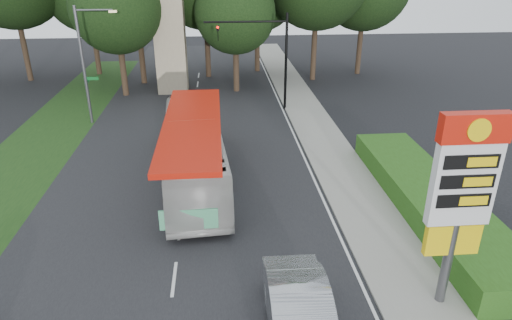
{
  "coord_description": "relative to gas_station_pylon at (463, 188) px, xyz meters",
  "views": [
    {
      "loc": [
        1.85,
        -9.75,
        10.91
      ],
      "look_at": [
        3.52,
        9.59,
        2.2
      ],
      "focal_mm": 32.0,
      "sensor_mm": 36.0,
      "label": 1
    }
  ],
  "objects": [
    {
      "name": "traffic_signal_mast",
      "position": [
        -3.52,
        22.0,
        0.22
      ],
      "size": [
        6.1,
        0.35,
        7.2
      ],
      "color": "black",
      "rests_on": "ground"
    },
    {
      "name": "streetlight_signs",
      "position": [
        -16.19,
        20.01,
        -0.01
      ],
      "size": [
        2.75,
        0.98,
        8.0
      ],
      "color": "#59595E",
      "rests_on": "ground"
    },
    {
      "name": "grass_verge_left",
      "position": [
        -18.7,
        16.01,
        -4.44
      ],
      "size": [
        5.0,
        50.0,
        0.02
      ],
      "primitive_type": "cube",
      "color": "#193814",
      "rests_on": "ground"
    },
    {
      "name": "monument",
      "position": [
        -11.2,
        28.01,
        0.66
      ],
      "size": [
        3.0,
        3.0,
        10.05
      ],
      "color": "tan",
      "rests_on": "ground"
    },
    {
      "name": "sedan_silver",
      "position": [
        -5.09,
        -1.27,
        -3.55
      ],
      "size": [
        1.93,
        5.44,
        1.79
      ],
      "primitive_type": "imported",
      "rotation": [
        0.0,
        0.0,
        -0.01
      ],
      "color": "#9C9EA3",
      "rests_on": "ground"
    },
    {
      "name": "transit_bus",
      "position": [
        -8.7,
        10.06,
        -2.79
      ],
      "size": [
        3.68,
        12.1,
        3.32
      ],
      "primitive_type": "imported",
      "rotation": [
        0.0,
        0.0,
        0.08
      ],
      "color": "beige",
      "rests_on": "ground"
    },
    {
      "name": "gas_station_pylon",
      "position": [
        0.0,
        0.0,
        0.0
      ],
      "size": [
        2.1,
        0.45,
        6.85
      ],
      "color": "#59595E",
      "rests_on": "ground"
    },
    {
      "name": "road_surface",
      "position": [
        -9.2,
        10.01,
        -4.44
      ],
      "size": [
        14.0,
        80.0,
        0.02
      ],
      "primitive_type": "cube",
      "color": "black",
      "rests_on": "ground"
    },
    {
      "name": "hedge",
      "position": [
        2.3,
        6.01,
        -3.85
      ],
      "size": [
        3.0,
        14.0,
        1.2
      ],
      "primitive_type": "cube",
      "color": "#264E14",
      "rests_on": "ground"
    },
    {
      "name": "sidewalk_right",
      "position": [
        -0.7,
        10.01,
        -4.39
      ],
      "size": [
        3.0,
        80.0,
        0.12
      ],
      "primitive_type": "cube",
      "color": "gray",
      "rests_on": "ground"
    }
  ]
}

